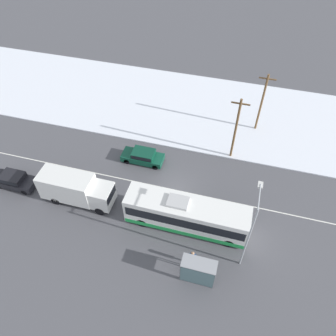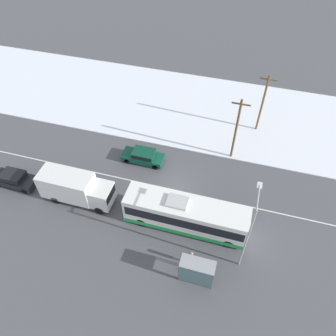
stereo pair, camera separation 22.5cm
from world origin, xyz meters
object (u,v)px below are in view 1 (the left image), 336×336
at_px(box_truck, 75,188).
at_px(streetlamp, 251,226).
at_px(city_bus, 187,215).
at_px(sedan_car, 143,156).
at_px(utility_pole_roadside, 236,129).
at_px(parked_car_near_truck, 14,180).
at_px(pedestrian_at_stop, 192,257).
at_px(bus_shelter, 198,271).
at_px(utility_pole_snowlot, 262,102).

relative_size(box_truck, streetlamp, 0.91).
height_order(city_bus, sedan_car, city_bus).
bearing_deg(utility_pole_roadside, parked_car_near_truck, -154.06).
bearing_deg(pedestrian_at_stop, parked_car_near_truck, 169.16).
bearing_deg(box_truck, sedan_car, 56.14).
distance_m(sedan_car, parked_car_near_truck, 13.06).
bearing_deg(city_bus, streetlamp, -20.65).
xyz_separation_m(parked_car_near_truck, utility_pole_roadside, (20.23, 9.84, 3.12)).
distance_m(bus_shelter, utility_pole_roadside, 14.98).
bearing_deg(box_truck, utility_pole_snowlot, 44.32).
relative_size(bus_shelter, utility_pole_snowlot, 0.37).
height_order(sedan_car, utility_pole_snowlot, utility_pole_snowlot).
height_order(city_bus, bus_shelter, city_bus).
distance_m(box_truck, utility_pole_roadside, 16.76).
bearing_deg(utility_pole_snowlot, utility_pole_roadside, -112.17).
distance_m(parked_car_near_truck, streetlamp, 23.19).
distance_m(sedan_car, pedestrian_at_stop, 12.74).
height_order(box_truck, utility_pole_roadside, utility_pole_roadside).
relative_size(utility_pole_roadside, utility_pole_snowlot, 1.03).
xyz_separation_m(streetlamp, utility_pole_roadside, (-2.52, 11.85, -0.91)).
height_order(parked_car_near_truck, utility_pole_snowlot, utility_pole_snowlot).
xyz_separation_m(bus_shelter, utility_pole_roadside, (0.63, 14.79, 2.26)).
relative_size(box_truck, bus_shelter, 2.56).
relative_size(pedestrian_at_stop, streetlamp, 0.24).
height_order(city_bus, utility_pole_snowlot, utility_pole_snowlot).
bearing_deg(box_truck, streetlamp, -7.22).
xyz_separation_m(pedestrian_at_stop, utility_pole_snowlot, (3.53, 18.82, 2.71)).
height_order(parked_car_near_truck, bus_shelter, bus_shelter).
bearing_deg(city_bus, pedestrian_at_stop, -69.43).
bearing_deg(utility_pole_snowlot, parked_car_near_truck, -145.85).
relative_size(parked_car_near_truck, utility_pole_roadside, 0.57).
relative_size(box_truck, sedan_car, 1.56).
bearing_deg(sedan_car, streetlamp, 143.14).
height_order(bus_shelter, utility_pole_roadside, utility_pole_roadside).
height_order(sedan_car, bus_shelter, bus_shelter).
distance_m(box_truck, streetlamp, 16.34).
height_order(city_bus, pedestrian_at_stop, city_bus).
relative_size(city_bus, bus_shelter, 3.98).
bearing_deg(sedan_car, parked_car_near_truck, 30.34).
xyz_separation_m(parked_car_near_truck, streetlamp, (22.75, -2.01, 4.02)).
distance_m(city_bus, utility_pole_roadside, 10.51).
xyz_separation_m(sedan_car, streetlamp, (11.48, -8.61, 4.05)).
distance_m(city_bus, sedan_car, 9.18).
relative_size(sedan_car, utility_pole_roadside, 0.59).
distance_m(city_bus, pedestrian_at_stop, 3.84).
height_order(bus_shelter, utility_pole_snowlot, utility_pole_snowlot).
xyz_separation_m(sedan_car, utility_pole_roadside, (8.96, 3.24, 3.15)).
distance_m(box_truck, sedan_car, 8.00).
relative_size(sedan_car, utility_pole_snowlot, 0.61).
xyz_separation_m(city_bus, sedan_car, (-6.28, 6.65, -0.83)).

